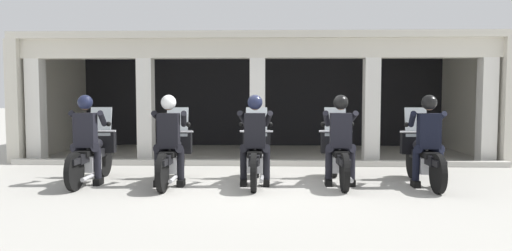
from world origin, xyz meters
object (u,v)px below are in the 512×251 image
object	(u,v)px
motorcycle_far_left	(93,155)
police_officer_far_left	(86,132)
motorcycle_left	(173,155)
motorcycle_center	(256,155)
police_officer_left	(169,132)
motorcycle_far_right	(423,156)
police_officer_right	(340,132)
police_officer_far_right	(428,133)
police_officer_center	(255,132)
motorcycle_right	(338,155)

from	to	relation	value
motorcycle_far_left	police_officer_far_left	world-z (taller)	police_officer_far_left
motorcycle_left	motorcycle_center	world-z (taller)	same
motorcycle_center	police_officer_left	bearing A→B (deg)	-166.29
motorcycle_far_left	motorcycle_far_right	distance (m)	5.92
police_officer_far_left	police_officer_right	size ratio (longest dim) A/B	1.00
police_officer_far_left	motorcycle_far_left	bearing A→B (deg)	85.92
police_officer_far_right	police_officer_right	bearing A→B (deg)	-178.89
police_officer_center	motorcycle_far_right	xyz separation A→B (m)	(2.96, 0.27, -0.44)
police_officer_far_left	police_officer_center	bearing A→B (deg)	-3.48
police_officer_center	motorcycle_right	bearing A→B (deg)	12.76
motorcycle_right	police_officer_far_right	world-z (taller)	police_officer_far_right
motorcycle_left	motorcycle_far_right	distance (m)	4.44
police_officer_far_left	motorcycle_far_right	distance (m)	5.95
police_officer_center	motorcycle_right	distance (m)	1.58
motorcycle_far_right	police_officer_far_right	world-z (taller)	police_officer_far_right
police_officer_far_left	motorcycle_right	distance (m)	4.48
motorcycle_far_left	police_officer_right	xyz separation A→B (m)	(4.44, -0.20, 0.44)
motorcycle_center	motorcycle_far_right	distance (m)	2.96
police_officer_left	police_officer_far_right	xyz separation A→B (m)	(4.44, 0.08, 0.00)
police_officer_center	police_officer_left	bearing A→B (deg)	-176.96
police_officer_center	police_officer_far_left	bearing A→B (deg)	179.83
police_officer_far_left	motorcycle_far_right	size ratio (longest dim) A/B	0.78
police_officer_left	police_officer_center	xyz separation A→B (m)	(1.48, 0.09, 0.00)
police_officer_center	police_officer_far_right	bearing A→B (deg)	-0.75
motorcycle_far_left	police_officer_far_right	world-z (taller)	police_officer_far_right
motorcycle_left	police_officer_far_right	bearing A→B (deg)	1.11
police_officer_left	motorcycle_right	bearing A→B (deg)	12.22
motorcycle_far_left	police_officer_right	size ratio (longest dim) A/B	1.29
motorcycle_left	motorcycle_right	bearing A→B (deg)	6.79
motorcycle_left	motorcycle_center	distance (m)	1.48
police_officer_far_right	motorcycle_right	bearing A→B (deg)	170.39
motorcycle_far_left	motorcycle_center	xyz separation A→B (m)	(2.96, 0.02, 0.00)
police_officer_right	motorcycle_far_right	bearing A→B (deg)	8.47
motorcycle_far_left	motorcycle_left	size ratio (longest dim) A/B	1.00
police_officer_far_left	police_officer_right	xyz separation A→B (m)	(4.44, 0.08, 0.00)
police_officer_far_right	motorcycle_far_left	bearing A→B (deg)	-178.57
motorcycle_far_left	police_officer_left	world-z (taller)	police_officer_left
police_officer_center	motorcycle_right	world-z (taller)	police_officer_center
police_officer_far_left	police_officer_right	world-z (taller)	same
motorcycle_far_left	motorcycle_left	xyz separation A→B (m)	(1.48, -0.07, 0.00)
motorcycle_right	police_officer_right	xyz separation A→B (m)	(-0.00, -0.28, 0.44)
police_officer_left	police_officer_right	world-z (taller)	same
motorcycle_far_left	police_officer_center	size ratio (longest dim) A/B	1.29
police_officer_far_left	police_officer_far_right	size ratio (longest dim) A/B	1.00
motorcycle_left	police_officer_left	bearing A→B (deg)	-86.52
police_officer_far_left	motorcycle_right	bearing A→B (deg)	0.91
motorcycle_left	motorcycle_far_right	bearing A→B (deg)	4.77
motorcycle_far_right	motorcycle_center	bearing A→B (deg)	-176.11
police_officer_far_left	motorcycle_center	world-z (taller)	police_officer_far_left
motorcycle_left	police_officer_center	xyz separation A→B (m)	(1.48, -0.19, 0.44)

